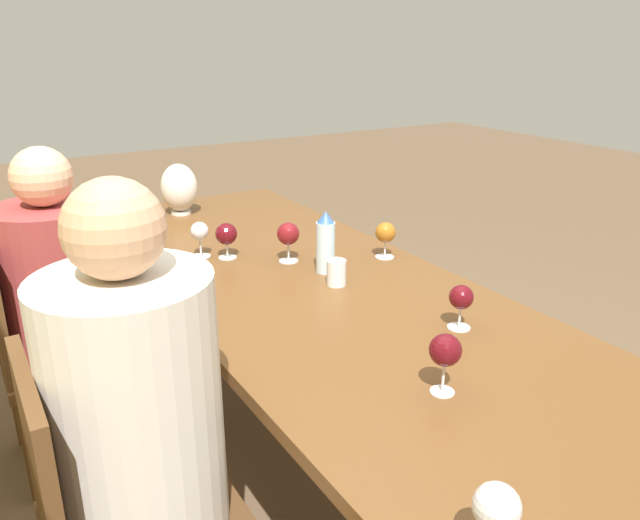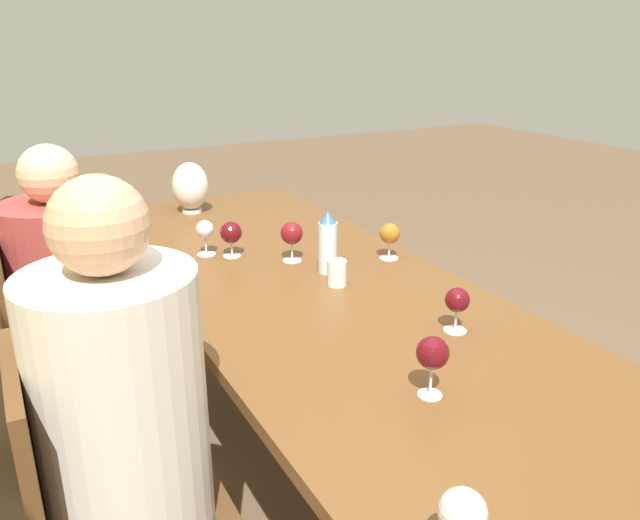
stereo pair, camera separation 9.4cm
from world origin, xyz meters
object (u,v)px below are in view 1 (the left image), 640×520
at_px(water_bottle, 326,243).
at_px(wine_glass_3, 445,351).
at_px(vase, 179,188).
at_px(wine_glass_5, 226,234).
at_px(chair_far, 46,346).
at_px(wine_glass_2, 288,234).
at_px(person_near, 146,441).
at_px(wine_glass_6, 461,298).
at_px(wine_glass_4, 200,232).
at_px(person_far, 66,305).
at_px(water_tumbler, 336,273).
at_px(wine_glass_1, 385,233).
at_px(wine_glass_0, 496,508).

xyz_separation_m(water_bottle, wine_glass_3, (-0.82, 0.18, 0.00)).
bearing_deg(water_bottle, vase, 10.55).
height_order(wine_glass_5, chair_far, chair_far).
height_order(wine_glass_2, person_near, person_near).
xyz_separation_m(wine_glass_3, person_near, (0.25, 0.64, -0.16)).
relative_size(vase, wine_glass_6, 1.79).
bearing_deg(wine_glass_4, person_far, 85.56).
bearing_deg(water_tumbler, water_bottle, -14.92).
bearing_deg(wine_glass_1, person_near, 118.12).
xyz_separation_m(wine_glass_5, chair_far, (0.10, 0.66, -0.33)).
xyz_separation_m(vase, wine_glass_5, (-0.68, 0.06, -0.03)).
distance_m(chair_far, person_far, 0.16).
bearing_deg(chair_far, wine_glass_5, -98.79).
xyz_separation_m(wine_glass_0, wine_glass_5, (1.55, -0.20, -0.01)).
relative_size(vase, person_far, 0.20).
relative_size(wine_glass_4, wine_glass_6, 1.03).
bearing_deg(wine_glass_1, wine_glass_4, 58.24).
height_order(chair_far, person_far, person_far).
height_order(water_bottle, wine_glass_5, water_bottle).
distance_m(wine_glass_2, wine_glass_5, 0.24).
height_order(wine_glass_0, person_far, person_far).
bearing_deg(wine_glass_6, wine_glass_4, 23.32).
bearing_deg(wine_glass_2, wine_glass_1, -114.22).
xyz_separation_m(vase, wine_glass_6, (-1.57, -0.28, -0.03)).
bearing_deg(vase, person_far, 132.48).
relative_size(wine_glass_5, chair_far, 0.15).
bearing_deg(person_far, wine_glass_0, -167.37).
xyz_separation_m(wine_glass_1, wine_glass_6, (-0.59, 0.18, -0.00)).
xyz_separation_m(water_bottle, vase, (0.99, 0.18, 0.02)).
bearing_deg(wine_glass_5, wine_glass_3, -176.86).
distance_m(vase, wine_glass_0, 2.24).
bearing_deg(water_bottle, wine_glass_5, 37.32).
bearing_deg(wine_glass_4, wine_glass_3, -173.20).
distance_m(wine_glass_2, wine_glass_4, 0.34).
xyz_separation_m(water_tumbler, vase, (1.11, 0.15, 0.08)).
height_order(wine_glass_2, chair_far, chair_far).
distance_m(wine_glass_2, person_near, 1.06).
height_order(wine_glass_0, wine_glass_2, wine_glass_2).
bearing_deg(vase, wine_glass_6, -169.97).
distance_m(water_tumbler, vase, 1.13).
relative_size(vase, wine_glass_0, 1.66).
relative_size(vase, wine_glass_5, 1.74).
distance_m(wine_glass_2, chair_far, 0.94).
bearing_deg(water_bottle, wine_glass_2, 20.66).
xyz_separation_m(wine_glass_4, wine_glass_6, (-0.96, -0.41, -0.00)).
relative_size(water_bottle, wine_glass_5, 1.64).
relative_size(wine_glass_2, wine_glass_3, 0.99).
xyz_separation_m(wine_glass_1, person_far, (0.40, 1.08, -0.20)).
relative_size(wine_glass_1, person_near, 0.11).
distance_m(chair_far, person_near, 1.00).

